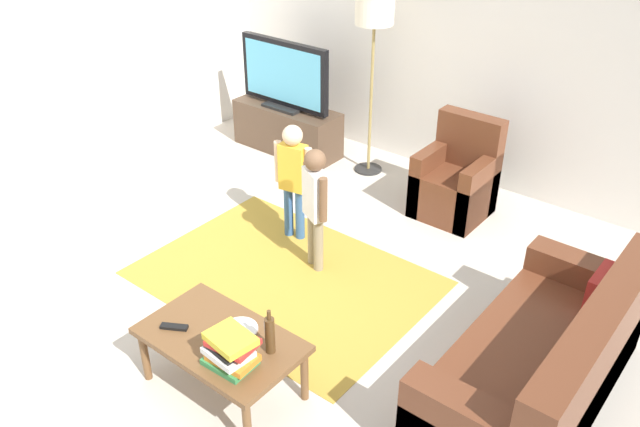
% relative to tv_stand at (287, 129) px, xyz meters
% --- Properties ---
extents(ground, '(7.80, 7.80, 0.00)m').
position_rel_tv_stand_xyz_m(ground, '(1.81, -2.30, -0.24)').
color(ground, beige).
extents(wall_back, '(6.00, 0.12, 2.70)m').
position_rel_tv_stand_xyz_m(wall_back, '(1.81, 0.70, 1.11)').
color(wall_back, silver).
rests_on(wall_back, ground).
extents(wall_left, '(0.12, 6.00, 2.70)m').
position_rel_tv_stand_xyz_m(wall_left, '(-1.19, -2.30, 1.11)').
color(wall_left, silver).
rests_on(wall_left, ground).
extents(area_rug, '(2.20, 1.60, 0.01)m').
position_rel_tv_stand_xyz_m(area_rug, '(1.54, -1.79, -0.24)').
color(area_rug, '#B28C33').
rests_on(area_rug, ground).
extents(tv_stand, '(1.20, 0.44, 0.50)m').
position_rel_tv_stand_xyz_m(tv_stand, '(0.00, 0.00, 0.00)').
color(tv_stand, '#4C3828').
rests_on(tv_stand, ground).
extents(tv, '(1.10, 0.28, 0.71)m').
position_rel_tv_stand_xyz_m(tv, '(-0.00, -0.02, 0.60)').
color(tv, black).
rests_on(tv, tv_stand).
extents(couch, '(0.80, 1.80, 0.86)m').
position_rel_tv_stand_xyz_m(couch, '(3.63, -1.79, 0.05)').
color(couch, brown).
rests_on(couch, ground).
extents(armchair, '(0.60, 0.60, 0.90)m').
position_rel_tv_stand_xyz_m(armchair, '(2.07, -0.04, 0.05)').
color(armchair, brown).
rests_on(armchair, ground).
extents(floor_lamp, '(0.36, 0.36, 1.78)m').
position_rel_tv_stand_xyz_m(floor_lamp, '(0.97, 0.15, 1.30)').
color(floor_lamp, '#262626').
rests_on(floor_lamp, ground).
extents(child_near_tv, '(0.34, 0.17, 1.03)m').
position_rel_tv_stand_xyz_m(child_near_tv, '(1.20, -1.28, 0.38)').
color(child_near_tv, '#33598C').
rests_on(child_near_tv, ground).
extents(child_center, '(0.32, 0.21, 1.03)m').
position_rel_tv_stand_xyz_m(child_center, '(1.62, -1.51, 0.38)').
color(child_center, gray).
rests_on(child_center, ground).
extents(coffee_table, '(1.00, 0.60, 0.42)m').
position_rel_tv_stand_xyz_m(coffee_table, '(2.01, -2.91, 0.13)').
color(coffee_table, brown).
rests_on(coffee_table, ground).
extents(book_stack, '(0.30, 0.25, 0.22)m').
position_rel_tv_stand_xyz_m(book_stack, '(2.24, -3.03, 0.29)').
color(book_stack, '#388C4C').
rests_on(book_stack, coffee_table).
extents(bottle, '(0.06, 0.06, 0.30)m').
position_rel_tv_stand_xyz_m(bottle, '(2.33, -2.81, 0.30)').
color(bottle, '#4C3319').
rests_on(bottle, coffee_table).
extents(tv_remote, '(0.17, 0.13, 0.02)m').
position_rel_tv_stand_xyz_m(tv_remote, '(1.73, -3.03, 0.19)').
color(tv_remote, black).
rests_on(tv_remote, coffee_table).
extents(plate, '(0.22, 0.22, 0.02)m').
position_rel_tv_stand_xyz_m(plate, '(2.06, -2.79, 0.18)').
color(plate, white).
rests_on(plate, coffee_table).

